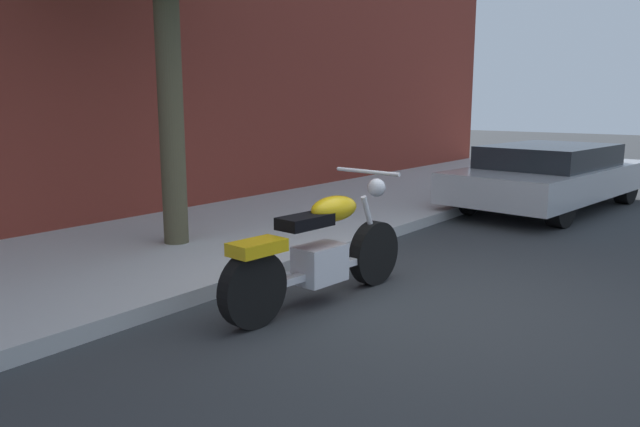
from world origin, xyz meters
name	(u,v)px	position (x,y,z in m)	size (l,w,h in m)	color
ground_plane	(415,303)	(0.00, 0.00, 0.00)	(60.00, 60.00, 0.00)	#303335
sidewalk	(184,244)	(0.00, 3.05, 0.07)	(22.96, 3.22, 0.14)	#B1B1B1
motorcycle	(319,253)	(-0.50, 0.65, 0.44)	(2.12, 0.70, 1.10)	black
parked_car_silver	(550,175)	(5.42, 0.58, 0.55)	(4.39, 2.17, 1.03)	black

